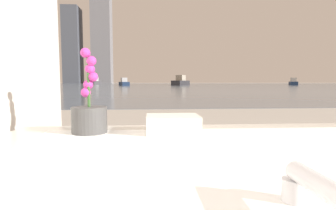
% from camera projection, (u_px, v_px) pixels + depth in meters
% --- Properties ---
extents(faucet_near, '(0.04, 0.19, 0.08)m').
position_uv_depth(faucet_near, '(313.00, 189.00, 0.45)').
color(faucet_near, silver).
rests_on(faucet_near, bathtub).
extents(potted_orchid, '(0.16, 0.16, 0.38)m').
position_uv_depth(potted_orchid, '(89.00, 112.00, 1.19)').
color(potted_orchid, '#4C4C4C').
rests_on(potted_orchid, bathtub).
extents(towel_stack, '(0.24, 0.17, 0.08)m').
position_uv_depth(towel_stack, '(173.00, 124.00, 1.20)').
color(towel_stack, silver).
rests_on(towel_stack, bathtub).
extents(harbor_water, '(180.00, 110.00, 0.01)m').
position_uv_depth(harbor_water, '(151.00, 85.00, 61.98)').
color(harbor_water, slate).
rests_on(harbor_water, ground_plane).
extents(harbor_boat_1, '(2.44, 4.22, 1.50)m').
position_uv_depth(harbor_boat_1, '(124.00, 83.00, 49.81)').
color(harbor_boat_1, navy).
rests_on(harbor_boat_1, harbor_water).
extents(harbor_boat_2, '(2.71, 5.51, 1.98)m').
position_uv_depth(harbor_boat_2, '(95.00, 82.00, 69.75)').
color(harbor_boat_2, '#4C4C51').
rests_on(harbor_boat_2, harbor_water).
extents(harbor_boat_3, '(4.33, 5.75, 2.07)m').
position_uv_depth(harbor_boat_3, '(181.00, 82.00, 53.42)').
color(harbor_boat_3, '#2D2D33').
rests_on(harbor_boat_3, harbor_water).
extents(harbor_boat_4, '(3.09, 4.55, 1.62)m').
position_uv_depth(harbor_boat_4, '(293.00, 82.00, 56.27)').
color(harbor_boat_4, navy).
rests_on(harbor_boat_4, harbor_water).
extents(skyline_tower_0, '(6.19, 11.13, 54.11)m').
position_uv_depth(skyline_tower_0, '(41.00, 20.00, 112.02)').
color(skyline_tower_0, slate).
rests_on(skyline_tower_0, ground_plane).
extents(skyline_tower_1, '(6.75, 9.25, 32.59)m').
position_uv_depth(skyline_tower_1, '(73.00, 46.00, 113.86)').
color(skyline_tower_1, '#4C515B').
rests_on(skyline_tower_1, ground_plane).
extents(skyline_tower_2, '(8.23, 8.54, 56.48)m').
position_uv_depth(skyline_tower_2, '(101.00, 18.00, 113.65)').
color(skyline_tower_2, slate).
rests_on(skyline_tower_2, ground_plane).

